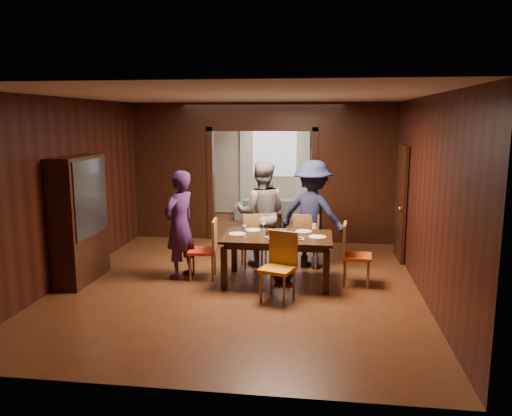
# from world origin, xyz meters

# --- Properties ---
(floor) EXTENTS (9.00, 9.00, 0.00)m
(floor) POSITION_xyz_m (0.00, 0.00, 0.00)
(floor) COLOR #552B17
(floor) RESTS_ON ground
(ceiling) EXTENTS (5.50, 9.00, 0.02)m
(ceiling) POSITION_xyz_m (0.00, 0.00, 2.90)
(ceiling) COLOR silver
(ceiling) RESTS_ON room_walls
(room_walls) EXTENTS (5.52, 9.01, 2.90)m
(room_walls) POSITION_xyz_m (0.00, 1.89, 1.51)
(room_walls) COLOR black
(room_walls) RESTS_ON floor
(person_purple) EXTENTS (0.65, 0.76, 1.76)m
(person_purple) POSITION_xyz_m (-1.01, -1.14, 0.88)
(person_purple) COLOR #351A4D
(person_purple) RESTS_ON floor
(person_grey) EXTENTS (0.93, 0.74, 1.85)m
(person_grey) POSITION_xyz_m (0.21, -0.23, 0.92)
(person_grey) COLOR slate
(person_grey) RESTS_ON floor
(person_navy) EXTENTS (1.39, 1.12, 1.87)m
(person_navy) POSITION_xyz_m (1.11, -0.27, 0.94)
(person_navy) COLOR #181D3D
(person_navy) RESTS_ON floor
(sofa) EXTENTS (1.94, 0.86, 0.55)m
(sofa) POSITION_xyz_m (-0.01, 3.85, 0.28)
(sofa) COLOR #8BA6B6
(sofa) RESTS_ON floor
(serving_bowl) EXTENTS (0.36, 0.36, 0.09)m
(serving_bowl) POSITION_xyz_m (0.67, -1.10, 0.80)
(serving_bowl) COLOR black
(serving_bowl) RESTS_ON dining_table
(dining_table) EXTENTS (1.70, 1.06, 0.76)m
(dining_table) POSITION_xyz_m (0.58, -1.18, 0.38)
(dining_table) COLOR black
(dining_table) RESTS_ON floor
(coffee_table) EXTENTS (0.80, 0.50, 0.40)m
(coffee_table) POSITION_xyz_m (-0.05, 2.78, 0.20)
(coffee_table) COLOR black
(coffee_table) RESTS_ON floor
(chair_left) EXTENTS (0.48, 0.48, 0.97)m
(chair_left) POSITION_xyz_m (-0.64, -1.12, 0.48)
(chair_left) COLOR red
(chair_left) RESTS_ON floor
(chair_right) EXTENTS (0.48, 0.48, 0.97)m
(chair_right) POSITION_xyz_m (1.82, -1.12, 0.48)
(chair_right) COLOR #C24612
(chair_right) RESTS_ON floor
(chair_far_l) EXTENTS (0.55, 0.55, 0.97)m
(chair_far_l) POSITION_xyz_m (0.09, -0.35, 0.48)
(chair_far_l) COLOR #C24B12
(chair_far_l) RESTS_ON floor
(chair_far_r) EXTENTS (0.48, 0.48, 0.97)m
(chair_far_r) POSITION_xyz_m (0.99, -0.28, 0.48)
(chair_far_r) COLOR red
(chair_far_r) RESTS_ON floor
(chair_near) EXTENTS (0.56, 0.56, 0.97)m
(chair_near) POSITION_xyz_m (0.66, -1.95, 0.48)
(chair_near) COLOR orange
(chair_near) RESTS_ON floor
(hutch) EXTENTS (0.40, 1.20, 2.00)m
(hutch) POSITION_xyz_m (-2.53, -1.50, 1.00)
(hutch) COLOR black
(hutch) RESTS_ON floor
(door_right) EXTENTS (0.06, 0.90, 2.10)m
(door_right) POSITION_xyz_m (2.70, 0.50, 1.05)
(door_right) COLOR black
(door_right) RESTS_ON floor
(window_far) EXTENTS (1.20, 0.03, 1.30)m
(window_far) POSITION_xyz_m (0.00, 4.44, 1.70)
(window_far) COLOR silver
(window_far) RESTS_ON back_wall
(curtain_left) EXTENTS (0.35, 0.06, 2.40)m
(curtain_left) POSITION_xyz_m (-0.75, 4.40, 1.25)
(curtain_left) COLOR white
(curtain_left) RESTS_ON back_wall
(curtain_right) EXTENTS (0.35, 0.06, 2.40)m
(curtain_right) POSITION_xyz_m (0.75, 4.40, 1.25)
(curtain_right) COLOR white
(curtain_right) RESTS_ON back_wall
(plate_left) EXTENTS (0.27, 0.27, 0.01)m
(plate_left) POSITION_xyz_m (-0.06, -1.18, 0.77)
(plate_left) COLOR white
(plate_left) RESTS_ON dining_table
(plate_far_l) EXTENTS (0.27, 0.27, 0.01)m
(plate_far_l) POSITION_xyz_m (0.14, -0.86, 0.77)
(plate_far_l) COLOR white
(plate_far_l) RESTS_ON dining_table
(plate_far_r) EXTENTS (0.27, 0.27, 0.01)m
(plate_far_r) POSITION_xyz_m (0.98, -0.85, 0.77)
(plate_far_r) COLOR white
(plate_far_r) RESTS_ON dining_table
(plate_right) EXTENTS (0.27, 0.27, 0.01)m
(plate_right) POSITION_xyz_m (1.20, -1.21, 0.77)
(plate_right) COLOR white
(plate_right) RESTS_ON dining_table
(plate_near) EXTENTS (0.27, 0.27, 0.01)m
(plate_near) POSITION_xyz_m (0.60, -1.47, 0.77)
(plate_near) COLOR silver
(plate_near) RESTS_ON dining_table
(platter_a) EXTENTS (0.30, 0.20, 0.04)m
(platter_a) POSITION_xyz_m (0.55, -1.29, 0.78)
(platter_a) COLOR gray
(platter_a) RESTS_ON dining_table
(platter_b) EXTENTS (0.30, 0.20, 0.04)m
(platter_b) POSITION_xyz_m (0.86, -1.38, 0.78)
(platter_b) COLOR slate
(platter_b) RESTS_ON dining_table
(wineglass_left) EXTENTS (0.08, 0.08, 0.18)m
(wineglass_left) POSITION_xyz_m (0.08, -1.33, 0.85)
(wineglass_left) COLOR silver
(wineglass_left) RESTS_ON dining_table
(wineglass_far) EXTENTS (0.08, 0.08, 0.18)m
(wineglass_far) POSITION_xyz_m (0.32, -0.82, 0.85)
(wineglass_far) COLOR white
(wineglass_far) RESTS_ON dining_table
(wineglass_right) EXTENTS (0.08, 0.08, 0.18)m
(wineglass_right) POSITION_xyz_m (1.16, -1.05, 0.85)
(wineglass_right) COLOR silver
(wineglass_right) RESTS_ON dining_table
(tumbler) EXTENTS (0.07, 0.07, 0.14)m
(tumbler) POSITION_xyz_m (0.65, -1.46, 0.83)
(tumbler) COLOR silver
(tumbler) RESTS_ON dining_table
(condiment_jar) EXTENTS (0.08, 0.08, 0.11)m
(condiment_jar) POSITION_xyz_m (0.44, -1.26, 0.82)
(condiment_jar) COLOR #512513
(condiment_jar) RESTS_ON dining_table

